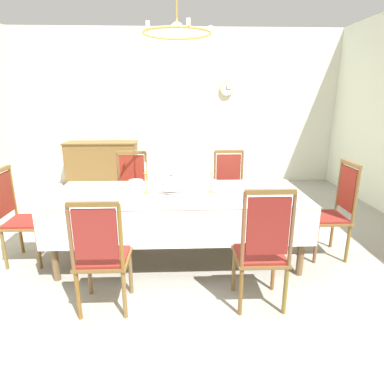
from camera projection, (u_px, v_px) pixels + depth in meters
ground at (180, 261)px, 3.75m from camera, size 6.51×7.04×0.04m
back_wall at (178, 109)px, 6.71m from camera, size 6.51×0.08×3.07m
dining_table at (179, 199)px, 3.59m from camera, size 2.70×1.06×0.78m
tablecloth at (179, 202)px, 3.60m from camera, size 2.72×1.08×0.41m
chair_south_a at (101, 254)px, 2.72m from camera, size 0.44×0.42×1.04m
chair_north_a at (132, 190)px, 4.51m from camera, size 0.44×0.42×1.07m
chair_south_b at (262, 248)px, 2.76m from camera, size 0.44×0.42×1.12m
chair_north_b at (229, 189)px, 4.56m from camera, size 0.44×0.42×1.07m
chair_head_west at (19, 215)px, 3.57m from camera, size 0.42×0.44×1.07m
chair_head_east at (334, 210)px, 3.70m from camera, size 0.42×0.44×1.11m
soup_tureen at (171, 184)px, 3.54m from camera, size 0.25×0.25×0.21m
candlestick_west at (146, 181)px, 3.52m from camera, size 0.07×0.07×0.34m
candlestick_east at (211, 181)px, 3.55m from camera, size 0.07×0.07×0.34m
bowl_near_left at (136, 181)px, 3.95m from camera, size 0.17×0.17×0.04m
bowl_near_right at (274, 180)px, 4.02m from camera, size 0.18×0.18×0.04m
bowl_far_left at (210, 182)px, 3.93m from camera, size 0.20×0.20×0.04m
spoon_primary at (126, 182)px, 3.98m from camera, size 0.04×0.18×0.01m
spoon_secondary at (283, 181)px, 4.06m from camera, size 0.04×0.18×0.01m
sideboard at (102, 164)px, 6.66m from camera, size 1.44×0.48×0.90m
mounted_clock at (226, 89)px, 6.57m from camera, size 0.27×0.06×0.27m
chandelier at (177, 32)px, 3.11m from camera, size 0.67×0.67×0.66m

